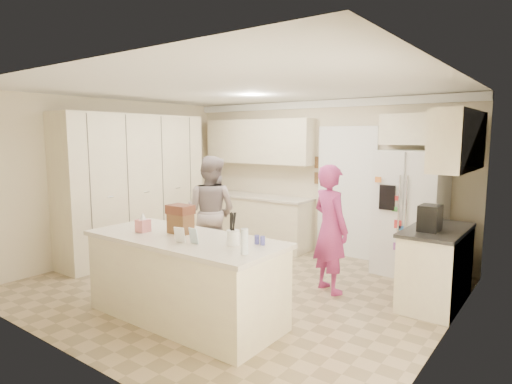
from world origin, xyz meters
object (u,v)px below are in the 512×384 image
Objects in this scene: coffee_maker at (430,218)px; teen_boy at (211,212)px; island_base at (185,280)px; refrigerator at (410,213)px; tissue_box at (143,226)px; utensil_crock at (233,238)px; teen_girl at (330,229)px; dollhouse_body at (181,224)px.

teen_boy is at bearing -174.69° from coffee_maker.
teen_boy is at bearing 123.79° from island_base.
coffee_maker is at bearing -61.49° from refrigerator.
refrigerator is 12.86× the size of tissue_box.
refrigerator is 3.11m from utensil_crock.
teen_girl is at bearing 51.68° from tissue_box.
utensil_crock is (0.65, 0.05, 0.56)m from island_base.
tissue_box is 0.08× the size of teen_girl.
refrigerator is 3.75m from tissue_box.
refrigerator is at bearing 63.85° from island_base.
coffee_maker reaches higher than tissue_box.
dollhouse_body is (0.40, 0.20, 0.04)m from tissue_box.
teen_boy reaches higher than teen_girl.
coffee_maker is 1.20m from teen_girl.
teen_girl reaches higher than tissue_box.
teen_girl reaches higher than utensil_crock.
coffee_maker is 2.14× the size of tissue_box.
dollhouse_body is at bearing 26.57° from tissue_box.
refrigerator is at bearing 56.96° from tissue_box.
utensil_crock is at bearing 125.49° from teen_boy.
refrigerator reaches higher than teen_boy.
utensil_crock is 2.33m from teen_boy.
teen_boy is at bearing -148.35° from refrigerator.
dollhouse_body reaches higher than island_base.
teen_boy is (-1.08, 1.61, 0.41)m from island_base.
coffee_maker is at bearing 52.88° from utensil_crock.
dollhouse_body is at bearing 109.13° from teen_boy.
refrigerator is 1.28m from coffee_maker.
coffee_maker is 0.14× the size of island_base.
utensil_crock is at bearing -3.58° from dollhouse_body.
teen_girl is at bearing 57.36° from dollhouse_body.
tissue_box is at bearing -172.87° from utensil_crock.
teen_boy is at bearing 137.92° from utensil_crock.
island_base is at bearing -137.17° from coffee_maker.
coffee_maker reaches higher than utensil_crock.
teen_boy is at bearing 121.56° from dollhouse_body.
refrigerator is 0.82× the size of island_base.
refrigerator reaches higher than dollhouse_body.
dollhouse_body is at bearing 146.31° from island_base.
island_base is 14.67× the size of utensil_crock.
teen_boy is (-0.53, 1.71, -0.14)m from tissue_box.
teen_girl reaches higher than island_base.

